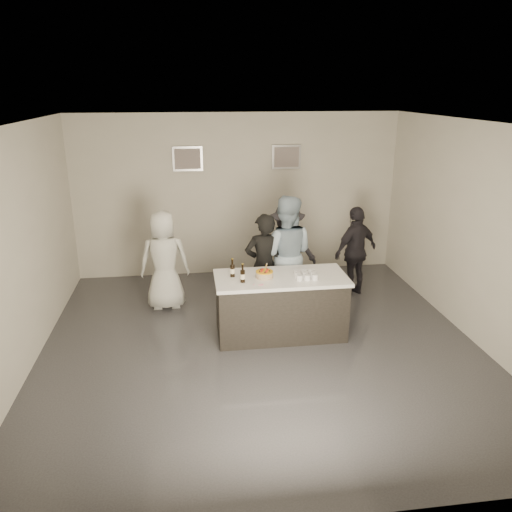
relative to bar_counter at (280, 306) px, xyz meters
name	(u,v)px	position (x,y,z in m)	size (l,w,h in m)	color
floor	(261,345)	(-0.33, -0.30, -0.45)	(6.00, 6.00, 0.00)	#3D3D42
ceiling	(262,124)	(-0.33, -0.30, 2.55)	(6.00, 6.00, 0.00)	white
wall_back	(238,195)	(-0.33, 2.70, 1.05)	(6.00, 0.04, 3.00)	beige
wall_front	(321,363)	(-0.33, -3.30, 1.05)	(6.00, 0.04, 3.00)	beige
wall_left	(19,253)	(-3.33, -0.30, 1.05)	(0.04, 6.00, 3.00)	beige
wall_right	(477,234)	(2.67, -0.30, 1.05)	(0.04, 6.00, 3.00)	beige
picture_left	(188,159)	(-1.23, 2.67, 1.75)	(0.54, 0.04, 0.44)	#B2B2B7
picture_right	(286,157)	(0.57, 2.67, 1.75)	(0.54, 0.04, 0.44)	#B2B2B7
bar_counter	(280,306)	(0.00, 0.00, 0.00)	(1.86, 0.86, 0.90)	white
cake	(264,275)	(-0.24, -0.01, 0.49)	(0.24, 0.24, 0.08)	yellow
beer_bottle_a	(232,268)	(-0.67, 0.08, 0.58)	(0.07, 0.07, 0.26)	black
beer_bottle_b	(243,273)	(-0.56, -0.15, 0.58)	(0.07, 0.07, 0.26)	black
tumbler_cluster	(306,275)	(0.33, -0.09, 0.49)	(0.30, 0.30, 0.08)	orange
candles	(258,285)	(-0.36, -0.29, 0.45)	(0.24, 0.08, 0.01)	pink
person_main_black	(264,265)	(-0.14, 0.72, 0.37)	(0.60, 0.39, 1.63)	black
person_main_blue	(285,254)	(0.23, 0.85, 0.48)	(0.91, 0.71, 1.87)	#94ACC1
person_guest_left	(164,260)	(-1.66, 1.19, 0.35)	(0.79, 0.51, 1.61)	silver
person_guest_right	(356,251)	(1.54, 1.32, 0.32)	(0.91, 0.38, 1.55)	#232127
person_guest_back	(287,249)	(0.39, 1.52, 0.34)	(1.02, 0.59, 1.58)	#2D2C34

